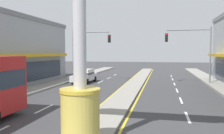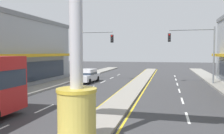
# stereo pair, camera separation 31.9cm
# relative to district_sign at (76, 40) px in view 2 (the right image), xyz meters

# --- Properties ---
(median_strip) EXTENTS (1.82, 52.00, 0.14)m
(median_strip) POSITION_rel_district_sign_xyz_m (0.00, 13.83, -3.82)
(median_strip) COLOR gray
(median_strip) RESTS_ON ground
(sidewalk_left) EXTENTS (2.25, 60.00, 0.18)m
(sidewalk_left) POSITION_rel_district_sign_xyz_m (-8.63, 11.83, -3.80)
(sidewalk_left) COLOR gray
(sidewalk_left) RESTS_ON ground
(lane_markings) EXTENTS (8.56, 52.00, 0.01)m
(lane_markings) POSITION_rel_district_sign_xyz_m (0.00, 12.48, -3.89)
(lane_markings) COLOR silver
(lane_markings) RESTS_ON ground
(district_sign) EXTENTS (6.90, 1.45, 8.01)m
(district_sign) POSITION_rel_district_sign_xyz_m (0.00, 0.00, 0.00)
(district_sign) COLOR gold
(district_sign) RESTS_ON median_strip
(traffic_light_left_side) EXTENTS (4.86, 0.46, 6.20)m
(traffic_light_left_side) POSITION_rel_district_sign_xyz_m (-6.14, 18.99, 0.36)
(traffic_light_left_side) COLOR slate
(traffic_light_left_side) RESTS_ON ground
(traffic_light_right_side) EXTENTS (4.86, 0.46, 6.20)m
(traffic_light_right_side) POSITION_rel_district_sign_xyz_m (6.14, 18.58, 0.36)
(traffic_light_right_side) COLOR slate
(traffic_light_right_side) RESTS_ON ground
(sedan_far_right_lane) EXTENTS (1.97, 4.37, 1.53)m
(sedan_far_right_lane) POSITION_rel_district_sign_xyz_m (-5.86, 17.31, -3.10)
(sedan_far_right_lane) COLOR silver
(sedan_far_right_lane) RESTS_ON ground
(pedestrian_near_kerb) EXTENTS (0.44, 0.31, 1.72)m
(pedestrian_near_kerb) POSITION_rel_district_sign_xyz_m (-8.25, 6.20, -2.74)
(pedestrian_near_kerb) COLOR #B7B2AD
(pedestrian_near_kerb) RESTS_ON sidewalk_left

